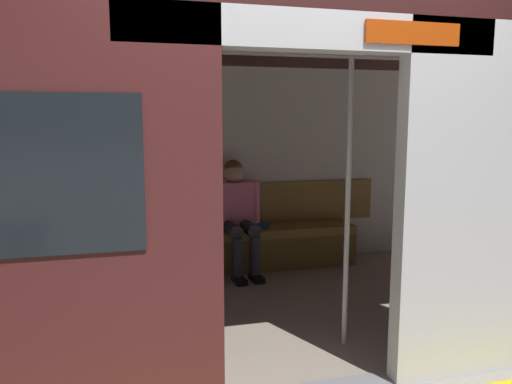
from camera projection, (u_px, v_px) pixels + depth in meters
train_car at (245, 128)px, 3.90m from camera, size 6.40×2.93×2.26m
bench_seat at (228, 240)px, 5.16m from camera, size 2.78×0.44×0.44m
person_seated at (236, 209)px, 5.08m from camera, size 0.55×0.70×1.17m
handbag at (191, 223)px, 5.08m from camera, size 0.26×0.15×0.17m
book at (263, 225)px, 5.31m from camera, size 0.22×0.26×0.03m
grab_pole_door at (217, 206)px, 3.03m from camera, size 0.04×0.04×2.12m
grab_pole_far at (348, 197)px, 3.36m from camera, size 0.04×0.04×2.12m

